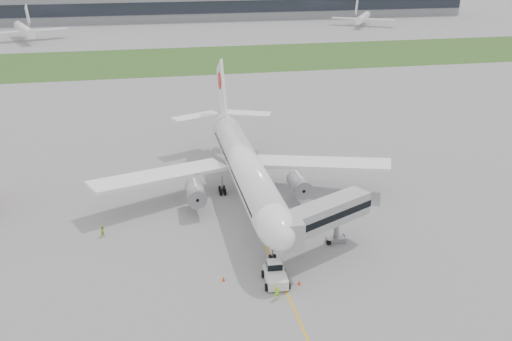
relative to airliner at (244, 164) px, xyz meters
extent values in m
plane|color=gray|center=(0.00, -4.87, -5.66)|extent=(600.00, 600.00, 0.00)
cube|color=#31511E|center=(0.00, 115.13, -5.65)|extent=(600.00, 50.00, 0.02)
cube|color=gray|center=(0.00, 225.13, 1.34)|extent=(320.00, 22.00, 14.00)
cube|color=#20232D|center=(0.00, 214.13, 1.34)|extent=(320.00, 0.60, 6.00)
cylinder|color=white|center=(0.00, -0.87, -0.06)|extent=(5.00, 38.00, 5.00)
ellipsoid|color=white|center=(0.00, -20.37, -0.06)|extent=(5.00, 11.00, 5.00)
cube|color=black|center=(0.00, -21.37, 0.84)|extent=(3.20, 1.54, 1.14)
cone|color=white|center=(0.00, 21.13, 0.74)|extent=(5.00, 10.53, 6.16)
cube|color=white|center=(-13.00, 1.13, -1.26)|extent=(22.13, 13.52, 1.70)
cube|color=white|center=(13.00, 1.13, -1.26)|extent=(22.13, 13.52, 1.70)
cylinder|color=gray|center=(-8.00, -3.37, -2.66)|extent=(2.70, 5.20, 2.70)
cylinder|color=gray|center=(8.00, -3.37, -2.66)|extent=(2.70, 5.20, 2.70)
cube|color=white|center=(0.00, 22.63, 5.84)|extent=(0.45, 10.90, 12.76)
cylinder|color=red|center=(0.00, 23.63, 7.84)|extent=(0.60, 3.20, 3.20)
cube|color=white|center=(-5.00, 23.63, 1.14)|extent=(9.54, 6.34, 0.35)
cube|color=white|center=(5.00, 23.63, 1.14)|extent=(9.54, 6.34, 0.35)
cylinder|color=gray|center=(0.00, -19.87, -4.11)|extent=(0.24, 0.24, 3.10)
cylinder|color=black|center=(-3.20, 2.13, -5.11)|extent=(1.40, 1.10, 1.10)
cylinder|color=black|center=(3.20, 2.13, -5.11)|extent=(1.40, 1.10, 1.10)
cube|color=silver|center=(-0.78, -24.82, -4.89)|extent=(2.71, 4.51, 1.16)
cube|color=silver|center=(-0.70, -23.66, -3.92)|extent=(1.84, 1.66, 0.97)
cube|color=black|center=(-0.70, -23.66, -3.87)|extent=(1.89, 1.71, 0.82)
cylinder|color=black|center=(-1.98, -23.28, -5.23)|extent=(0.40, 0.89, 0.87)
cylinder|color=black|center=(0.62, -23.46, -5.23)|extent=(0.40, 0.89, 0.87)
cylinder|color=black|center=(-2.18, -26.17, -5.23)|extent=(0.40, 0.89, 0.87)
cylinder|color=black|center=(0.42, -26.35, -5.23)|extent=(0.40, 0.89, 0.87)
cube|color=#A5A5A8|center=(7.00, -18.62, -0.32)|extent=(14.18, 9.32, 3.08)
cube|color=black|center=(7.00, -18.62, -0.32)|extent=(14.41, 9.51, 0.92)
cube|color=#A5A5A8|center=(1.54, -22.59, -0.32)|extent=(2.67, 3.49, 3.49)
cylinder|color=gray|center=(9.50, -16.76, -3.71)|extent=(0.72, 0.72, 3.90)
cube|color=gray|center=(9.50, -16.76, -5.30)|extent=(2.85, 2.41, 0.72)
cylinder|color=black|center=(8.32, -17.37, -5.30)|extent=(0.60, 0.78, 0.72)
cylinder|color=black|center=(10.69, -16.15, -5.30)|extent=(0.60, 0.78, 0.72)
cone|color=#FF350D|center=(-6.82, -23.14, -5.39)|extent=(0.40, 0.40, 0.55)
cone|color=#FF350D|center=(1.87, -25.77, -5.38)|extent=(0.41, 0.41, 0.56)
imported|color=#A0DA24|center=(-1.41, -28.02, -4.79)|extent=(0.65, 0.44, 1.73)
imported|color=#8FCA21|center=(-21.38, -8.82, -4.84)|extent=(0.98, 1.02, 1.65)
camera|label=1|loc=(-14.71, -81.22, 32.17)|focal=40.00mm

